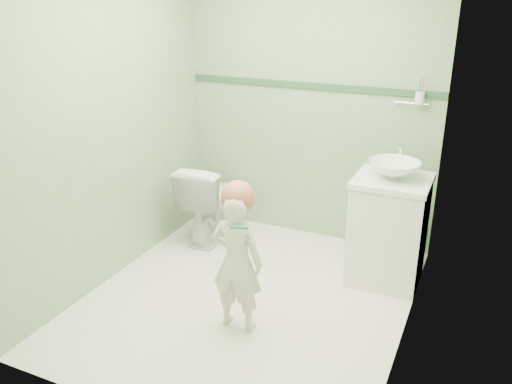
% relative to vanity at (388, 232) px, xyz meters
% --- Properties ---
extents(ground, '(2.50, 2.50, 0.00)m').
position_rel_vanity_xyz_m(ground, '(-0.84, -0.70, -0.40)').
color(ground, silver).
rests_on(ground, ground).
extents(room_shell, '(2.50, 2.54, 2.40)m').
position_rel_vanity_xyz_m(room_shell, '(-0.84, -0.70, 0.80)').
color(room_shell, '#7EAA78').
rests_on(room_shell, ground).
extents(trim_stripe, '(2.20, 0.02, 0.05)m').
position_rel_vanity_xyz_m(trim_stripe, '(-0.84, 0.54, 0.95)').
color(trim_stripe, '#2E5037').
rests_on(trim_stripe, room_shell).
extents(vanity, '(0.52, 0.50, 0.80)m').
position_rel_vanity_xyz_m(vanity, '(0.00, 0.00, 0.00)').
color(vanity, white).
rests_on(vanity, ground).
extents(counter, '(0.54, 0.52, 0.04)m').
position_rel_vanity_xyz_m(counter, '(0.00, 0.00, 0.41)').
color(counter, white).
rests_on(counter, vanity).
extents(basin, '(0.37, 0.37, 0.13)m').
position_rel_vanity_xyz_m(basin, '(0.00, 0.00, 0.49)').
color(basin, white).
rests_on(basin, counter).
extents(faucet, '(0.03, 0.13, 0.18)m').
position_rel_vanity_xyz_m(faucet, '(0.00, 0.19, 0.57)').
color(faucet, silver).
rests_on(faucet, counter).
extents(cup_holder, '(0.26, 0.07, 0.21)m').
position_rel_vanity_xyz_m(cup_holder, '(0.05, 0.48, 0.93)').
color(cup_holder, silver).
rests_on(cup_holder, room_shell).
extents(toilet, '(0.44, 0.72, 0.71)m').
position_rel_vanity_xyz_m(toilet, '(-1.58, 0.10, -0.05)').
color(toilet, white).
rests_on(toilet, ground).
extents(toddler, '(0.35, 0.24, 0.95)m').
position_rel_vanity_xyz_m(toddler, '(-0.76, -1.02, 0.08)').
color(toddler, beige).
rests_on(toddler, ground).
extents(hair_cap, '(0.21, 0.21, 0.21)m').
position_rel_vanity_xyz_m(hair_cap, '(-0.76, -1.00, 0.52)').
color(hair_cap, '#B36045').
rests_on(hair_cap, toddler).
extents(teal_toothbrush, '(0.11, 0.13, 0.08)m').
position_rel_vanity_xyz_m(teal_toothbrush, '(-0.68, -1.14, 0.39)').
color(teal_toothbrush, '#077C6D').
rests_on(teal_toothbrush, toddler).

